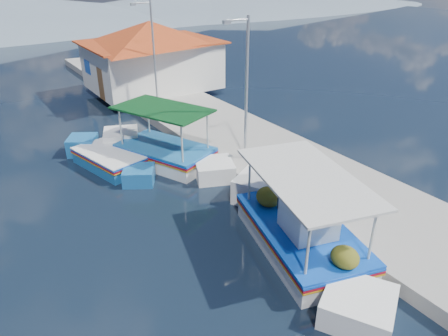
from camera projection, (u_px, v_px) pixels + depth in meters
ground at (174, 219)px, 14.90m from camera, size 160.00×160.00×0.00m
quay at (220, 130)px, 22.18m from camera, size 5.00×44.00×0.50m
bollards at (193, 135)px, 20.41m from camera, size 0.20×17.20×0.30m
main_caique at (299, 232)px, 13.22m from camera, size 4.05×8.54×2.91m
caique_green_canopy at (165, 153)px, 19.00m from camera, size 4.25×7.15×2.91m
caique_blue_hull at (109, 160)px, 18.64m from camera, size 2.78×5.97×1.09m
harbor_building at (151, 54)px, 27.93m from camera, size 10.49×10.49×4.40m
lamp_post_near at (245, 84)px, 16.90m from camera, size 1.21×0.14×6.00m
lamp_post_far at (152, 49)px, 23.63m from camera, size 1.21×0.14×6.00m
mountain_ridge at (34, 12)px, 59.06m from camera, size 171.40×96.00×5.50m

